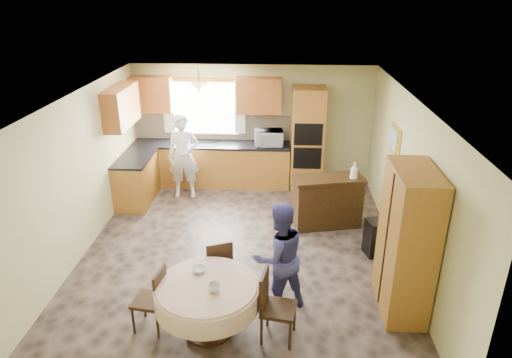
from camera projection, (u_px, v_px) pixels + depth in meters
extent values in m
cube|color=brown|center=(241.00, 252.00, 7.35)|extent=(5.00, 6.00, 0.01)
cube|color=white|center=(238.00, 99.00, 6.36)|extent=(5.00, 6.00, 0.01)
cube|color=tan|center=(252.00, 125.00, 9.61)|extent=(5.00, 0.02, 2.50)
cube|color=tan|center=(210.00, 314.00, 4.10)|extent=(5.00, 0.02, 2.50)
cube|color=tan|center=(77.00, 178.00, 6.98)|extent=(0.02, 6.00, 2.50)
cube|color=tan|center=(408.00, 185.00, 6.73)|extent=(0.02, 6.00, 2.50)
cube|color=white|center=(204.00, 108.00, 9.50)|extent=(1.40, 0.03, 1.10)
cube|color=white|center=(168.00, 106.00, 9.48)|extent=(0.22, 0.02, 1.15)
cube|color=white|center=(240.00, 107.00, 9.40)|extent=(0.22, 0.02, 1.15)
cube|color=#D08337|center=(212.00, 165.00, 9.70)|extent=(3.30, 0.60, 0.88)
cube|color=black|center=(211.00, 144.00, 9.51)|extent=(3.30, 0.64, 0.04)
cube|color=#D08337|center=(137.00, 180.00, 8.94)|extent=(0.60, 1.20, 0.88)
cube|color=black|center=(134.00, 158.00, 8.76)|extent=(0.64, 1.20, 0.04)
cube|color=tan|center=(212.00, 127.00, 9.67)|extent=(3.30, 0.02, 0.55)
cube|color=#CA7332|center=(151.00, 94.00, 9.30)|extent=(0.85, 0.33, 0.72)
cube|color=#CA7332|center=(259.00, 96.00, 9.19)|extent=(0.90, 0.33, 0.72)
cube|color=#CA7332|center=(121.00, 107.00, 8.37)|extent=(0.33, 1.20, 0.72)
cube|color=#D08337|center=(307.00, 139.00, 9.34)|extent=(0.66, 0.62, 2.12)
cube|color=black|center=(308.00, 135.00, 8.98)|extent=(0.56, 0.01, 0.45)
cube|color=black|center=(307.00, 158.00, 9.17)|extent=(0.56, 0.01, 0.45)
cone|color=beige|center=(199.00, 88.00, 8.86)|extent=(0.36, 0.36, 0.18)
cube|color=#3E2811|center=(327.00, 203.00, 8.02)|extent=(1.29, 0.75, 0.87)
cube|color=black|center=(379.00, 237.00, 7.21)|extent=(0.50, 0.41, 0.59)
cube|color=#D08337|center=(407.00, 242.00, 5.75)|extent=(0.52, 1.03, 1.97)
cylinder|color=#3E2811|center=(208.00, 311.00, 5.54)|extent=(0.18, 0.18, 0.65)
cylinder|color=#3E2811|center=(209.00, 331.00, 5.66)|extent=(0.55, 0.55, 0.04)
cylinder|color=beige|center=(207.00, 286.00, 5.40)|extent=(1.20, 1.20, 0.05)
cylinder|color=beige|center=(207.00, 295.00, 5.45)|extent=(1.26, 1.26, 0.26)
cube|color=#3E2811|center=(149.00, 301.00, 5.61)|extent=(0.42, 0.42, 0.04)
cube|color=#3E2811|center=(160.00, 286.00, 5.48)|extent=(0.09, 0.35, 0.44)
cylinder|color=#3E2811|center=(134.00, 322.00, 5.55)|extent=(0.03, 0.03, 0.38)
cylinder|color=#3E2811|center=(160.00, 323.00, 5.54)|extent=(0.03, 0.03, 0.38)
cylinder|color=#3E2811|center=(142.00, 305.00, 5.84)|extent=(0.03, 0.03, 0.38)
cylinder|color=#3E2811|center=(166.00, 306.00, 5.83)|extent=(0.03, 0.03, 0.38)
cube|color=#3E2811|center=(217.00, 266.00, 6.28)|extent=(0.49, 0.49, 0.04)
cube|color=#3E2811|center=(220.00, 258.00, 6.04)|extent=(0.34, 0.16, 0.45)
cylinder|color=#3E2811|center=(205.00, 286.00, 6.22)|extent=(0.03, 0.03, 0.38)
cylinder|color=#3E2811|center=(228.00, 286.00, 6.21)|extent=(0.03, 0.03, 0.38)
cylinder|color=#3E2811|center=(208.00, 272.00, 6.52)|extent=(0.03, 0.03, 0.38)
cylinder|color=#3E2811|center=(231.00, 273.00, 6.50)|extent=(0.03, 0.03, 0.38)
cube|color=#3E2811|center=(279.00, 309.00, 5.42)|extent=(0.46, 0.46, 0.05)
cube|color=#3E2811|center=(264.00, 289.00, 5.36)|extent=(0.10, 0.38, 0.47)
cylinder|color=#3E2811|center=(264.00, 333.00, 5.36)|extent=(0.03, 0.03, 0.41)
cylinder|color=#3E2811|center=(293.00, 334.00, 5.34)|extent=(0.03, 0.03, 0.41)
cylinder|color=#3E2811|center=(265.00, 314.00, 5.67)|extent=(0.03, 0.03, 0.41)
cylinder|color=#3E2811|center=(292.00, 315.00, 5.66)|extent=(0.03, 0.03, 0.41)
cube|color=yellow|center=(395.00, 139.00, 7.44)|extent=(0.05, 0.54, 0.45)
cube|color=#A9BAC6|center=(393.00, 139.00, 7.44)|extent=(0.01, 0.45, 0.36)
imported|color=silver|center=(269.00, 138.00, 9.34)|extent=(0.61, 0.44, 0.32)
imported|color=silver|center=(184.00, 156.00, 9.01)|extent=(0.66, 0.48, 1.69)
imported|color=#3A3A7F|center=(279.00, 257.00, 5.86)|extent=(0.91, 0.84, 1.51)
imported|color=#B2B2B2|center=(311.00, 179.00, 7.85)|extent=(0.28, 0.28, 0.05)
imported|color=silver|center=(354.00, 172.00, 7.76)|extent=(0.15, 0.15, 0.33)
imported|color=#B2B2B2|center=(214.00, 287.00, 5.25)|extent=(0.18, 0.18, 0.11)
imported|color=#B2B2B2|center=(199.00, 270.00, 5.62)|extent=(0.22, 0.22, 0.05)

